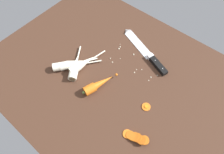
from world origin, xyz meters
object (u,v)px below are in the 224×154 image
Objects in this scene: parsnip_back at (69,65)px; parsnip_front at (72,64)px; parsnip_mid_left at (82,64)px; whole_carrot at (98,85)px; chefs_knife at (143,49)px; carrot_slice_stack at (136,137)px; parsnip_mid_right at (75,67)px; carrot_slice_stray_near at (146,107)px.

parsnip_front is at bearing 65.45° from parsnip_back.
whole_carrot is at bearing -14.27° from parsnip_mid_left.
chefs_knife is 36.38cm from parsnip_front.
carrot_slice_stack is at bearing -15.54° from parsnip_mid_left.
parsnip_mid_left reaches higher than chefs_knife.
whole_carrot is 14.63cm from parsnip_mid_right.
chefs_knife is 1.89× the size of parsnip_mid_right.
chefs_knife is at bearing 127.26° from carrot_slice_stray_near.
parsnip_front is 0.85× the size of parsnip_back.
whole_carrot is 13.71cm from parsnip_mid_left.
parsnip_mid_right is at bearing 13.42° from parsnip_back.
carrot_slice_stack is at bearing -58.88° from chefs_knife.
parsnip_mid_right is 41.95cm from carrot_slice_stack.
parsnip_back is at bearing -123.95° from chefs_knife.
carrot_slice_stray_near is (18.93, -24.89, -0.29)cm from chefs_knife.
whole_carrot is 0.86× the size of parsnip_mid_left.
carrot_slice_stack is 14.18cm from carrot_slice_stray_near.
chefs_knife is 38.00cm from parsnip_back.
parsnip_mid_right is at bearing -120.43° from chefs_knife.
chefs_knife is 3.25× the size of carrot_slice_stack.
parsnip_back reaches higher than carrot_slice_stray_near.
parsnip_mid_right is at bearing -16.67° from parsnip_front.
carrot_slice_stack is (41.24, -7.65, -0.78)cm from parsnip_mid_right.
parsnip_back is at bearing 171.17° from carrot_slice_stack.
chefs_knife is 35.68cm from parsnip_mid_right.
parsnip_back is (-21.20, -31.50, 1.33)cm from chefs_knife.
parsnip_mid_left is (3.80, 2.71, -0.00)cm from parsnip_front.
chefs_knife is 1.88× the size of whole_carrot.
chefs_knife reaches higher than carrot_slice_stray_near.
whole_carrot reaches higher than parsnip_front.
parsnip_mid_left is (-16.72, -27.30, 1.33)cm from chefs_knife.
parsnip_mid_left is at bearing 35.44° from parsnip_front.
whole_carrot reaches higher than parsnip_mid_right.
chefs_knife is at bearing 58.52° from parsnip_mid_left.
parsnip_back is 5.22× the size of carrot_slice_stray_near.
whole_carrot is 1.08× the size of parsnip_front.
parsnip_mid_right is 3.23cm from parsnip_back.
chefs_knife is at bearing 55.63° from parsnip_front.
chefs_knife is 30.91cm from whole_carrot.
carrot_slice_stack is at bearing -10.86° from parsnip_front.
parsnip_back reaches higher than carrot_slice_stack.
parsnip_mid_right reaches higher than carrot_slice_stack.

